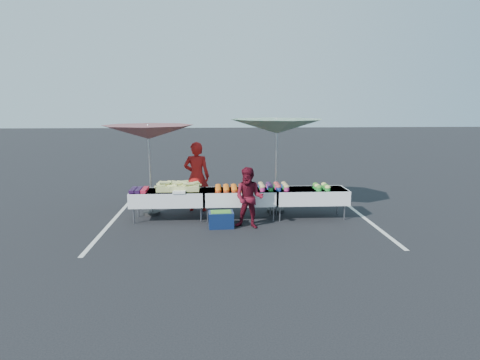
{
  "coord_description": "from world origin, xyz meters",
  "views": [
    {
      "loc": [
        -0.58,
        -9.88,
        2.88
      ],
      "look_at": [
        0.0,
        0.0,
        1.0
      ],
      "focal_mm": 30.0,
      "sensor_mm": 36.0,
      "label": 1
    }
  ],
  "objects": [
    {
      "name": "table_left",
      "position": [
        -1.8,
        0.0,
        0.58
      ],
      "size": [
        1.86,
        0.81,
        0.75
      ],
      "color": "white",
      "rests_on": "ground"
    },
    {
      "name": "corn_pile",
      "position": [
        -1.55,
        0.04,
        0.84
      ],
      "size": [
        1.16,
        0.57,
        0.26
      ],
      "color": "#B9BE61",
      "rests_on": "table_left"
    },
    {
      "name": "table_center",
      "position": [
        0.0,
        0.0,
        0.58
      ],
      "size": [
        1.86,
        0.81,
        0.75
      ],
      "color": "white",
      "rests_on": "ground"
    },
    {
      "name": "ground",
      "position": [
        0.0,
        0.0,
        0.0
      ],
      "size": [
        80.0,
        80.0,
        0.0
      ],
      "primitive_type": "plane",
      "color": "black"
    },
    {
      "name": "potato_cups",
      "position": [
        0.75,
        0.0,
        0.83
      ],
      "size": [
        0.94,
        0.58,
        0.16
      ],
      "color": "#213C9A",
      "rests_on": "table_right"
    },
    {
      "name": "carrot_bowls",
      "position": [
        -0.15,
        -0.01,
        0.8
      ],
      "size": [
        0.95,
        0.69,
        0.11
      ],
      "color": "#C63D16",
      "rests_on": "table_center"
    },
    {
      "name": "plastic_bags",
      "position": [
        -1.5,
        -0.3,
        0.78
      ],
      "size": [
        0.3,
        0.25,
        0.05
      ],
      "primitive_type": "cube",
      "color": "white",
      "rests_on": "table_left"
    },
    {
      "name": "umbrella_right",
      "position": [
        1.0,
        0.58,
        2.29
      ],
      "size": [
        2.7,
        2.7,
        2.52
      ],
      "rotation": [
        0.0,
        0.0,
        0.1
      ],
      "color": "black",
      "rests_on": "ground"
    },
    {
      "name": "umbrella_left",
      "position": [
        -2.32,
        0.51,
        2.16
      ],
      "size": [
        2.57,
        2.57,
        2.38
      ],
      "rotation": [
        0.0,
        0.0,
        0.11
      ],
      "color": "black",
      "rests_on": "ground"
    },
    {
      "name": "customer",
      "position": [
        0.17,
        -0.79,
        0.72
      ],
      "size": [
        0.83,
        0.73,
        1.44
      ],
      "primitive_type": "imported",
      "rotation": [
        0.0,
        0.0,
        -0.31
      ],
      "color": "#590D1C",
      "rests_on": "ground"
    },
    {
      "name": "vendor",
      "position": [
        -1.13,
        0.84,
        0.95
      ],
      "size": [
        0.73,
        0.51,
        1.89
      ],
      "primitive_type": "imported",
      "rotation": [
        0.0,
        0.0,
        3.05
      ],
      "color": "#A11312",
      "rests_on": "ground"
    },
    {
      "name": "berry_punnets",
      "position": [
        -2.51,
        -0.06,
        0.79
      ],
      "size": [
        0.4,
        0.54,
        0.08
      ],
      "color": "black",
      "rests_on": "table_left"
    },
    {
      "name": "storage_bin",
      "position": [
        -0.49,
        -0.71,
        0.2
      ],
      "size": [
        0.61,
        0.45,
        0.38
      ],
      "rotation": [
        0.0,
        0.0,
        0.05
      ],
      "color": "#0D1D44",
      "rests_on": "ground"
    },
    {
      "name": "bean_baskets",
      "position": [
        2.06,
        -0.1,
        0.82
      ],
      "size": [
        0.36,
        0.5,
        0.15
      ],
      "color": "#20832D",
      "rests_on": "table_right"
    },
    {
      "name": "stripe_right",
      "position": [
        3.2,
        0.0,
        0.0
      ],
      "size": [
        0.1,
        5.0,
        0.0
      ],
      "primitive_type": "cube",
      "color": "silver",
      "rests_on": "ground"
    },
    {
      "name": "stripe_left",
      "position": [
        -3.2,
        0.0,
        0.0
      ],
      "size": [
        0.1,
        5.0,
        0.0
      ],
      "primitive_type": "cube",
      "color": "silver",
      "rests_on": "ground"
    },
    {
      "name": "table_right",
      "position": [
        1.8,
        0.0,
        0.58
      ],
      "size": [
        1.86,
        0.81,
        0.75
      ],
      "color": "white",
      "rests_on": "ground"
    }
  ]
}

